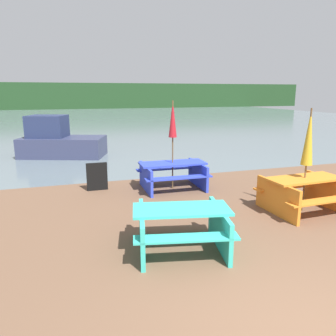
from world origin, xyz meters
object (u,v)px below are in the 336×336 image
(picnic_table_blue, at_px, (173,173))
(signboard, at_px, (97,177))
(picnic_table_teal, at_px, (181,224))
(boat, at_px, (59,142))
(umbrella_crimson, at_px, (173,121))
(umbrella_gold, at_px, (309,138))
(picnic_table_orange, at_px, (304,191))

(picnic_table_blue, relative_size, signboard, 2.40)
(picnic_table_teal, relative_size, boat, 0.51)
(picnic_table_teal, bearing_deg, picnic_table_blue, 74.05)
(umbrella_crimson, bearing_deg, picnic_table_blue, 0.00)
(picnic_table_blue, bearing_deg, boat, 117.32)
(picnic_table_teal, height_order, picnic_table_blue, picnic_table_teal)
(umbrella_crimson, distance_m, boat, 6.61)
(picnic_table_teal, bearing_deg, umbrella_gold, 15.99)
(picnic_table_blue, bearing_deg, picnic_table_orange, -48.98)
(signboard, bearing_deg, umbrella_crimson, -12.50)
(picnic_table_orange, xyz_separation_m, umbrella_crimson, (-2.21, 2.54, 1.40))
(boat, xyz_separation_m, signboard, (0.99, -5.33, -0.23))
(picnic_table_blue, bearing_deg, umbrella_gold, -48.98)
(picnic_table_teal, height_order, signboard, signboard)
(picnic_table_teal, distance_m, umbrella_gold, 3.53)
(picnic_table_orange, relative_size, picnic_table_blue, 0.97)
(picnic_table_orange, height_order, picnic_table_blue, picnic_table_orange)
(picnic_table_teal, xyz_separation_m, signboard, (-1.00, 3.90, -0.07))
(picnic_table_teal, xyz_separation_m, picnic_table_orange, (3.20, 0.92, 0.01))
(picnic_table_orange, height_order, boat, boat)
(boat, bearing_deg, signboard, -60.18)
(umbrella_gold, distance_m, signboard, 5.30)
(umbrella_gold, bearing_deg, picnic_table_orange, 90.00)
(picnic_table_blue, relative_size, umbrella_crimson, 0.76)
(picnic_table_blue, xyz_separation_m, signboard, (-1.99, 0.44, -0.07))
(umbrella_crimson, bearing_deg, signboard, 167.50)
(boat, bearing_deg, picnic_table_blue, -43.39)
(umbrella_crimson, bearing_deg, picnic_table_teal, -105.95)
(picnic_table_blue, bearing_deg, picnic_table_teal, -105.95)
(picnic_table_teal, relative_size, picnic_table_blue, 1.02)
(boat, relative_size, signboard, 4.85)
(picnic_table_orange, distance_m, boat, 9.80)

